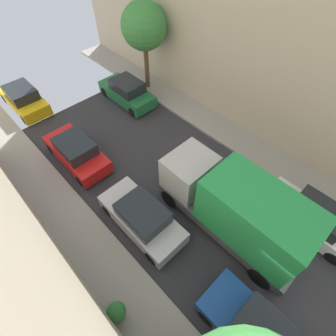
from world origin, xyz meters
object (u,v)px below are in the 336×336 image
object	(u,v)px
parked_car_right_3	(127,92)
parked_car_left_4	(77,152)
parked_car_left_2	(260,336)
parked_car_left_3	(142,218)
delivery_truck	(236,208)
parked_car_right_2	(311,217)
street_tree_1	(144,27)
parked_car_left_5	(24,99)
potted_plant_2	(117,312)

from	to	relation	value
parked_car_right_3	parked_car_left_4	bearing A→B (deg)	-155.06
parked_car_left_2	parked_car_left_3	bearing A→B (deg)	90.00
parked_car_left_2	parked_car_right_3	distance (m)	15.06
parked_car_left_3	delivery_truck	xyz separation A→B (m)	(2.70, -2.82, 1.07)
parked_car_right_2	parked_car_right_3	size ratio (longest dim) A/B	1.00
parked_car_right_3	street_tree_1	xyz separation A→B (m)	(2.05, 0.26, 3.53)
parked_car_left_3	parked_car_right_3	xyz separation A→B (m)	(5.40, 7.98, 0.00)
parked_car_left_4	parked_car_right_2	bearing A→B (deg)	-63.07
parked_car_left_3	parked_car_left_5	size ratio (longest dim) A/B	1.00
potted_plant_2	parked_car_right_3	bearing A→B (deg)	50.42
parked_car_left_2	delivery_truck	size ratio (longest dim) A/B	0.64
parked_car_left_5	parked_car_right_3	xyz separation A→B (m)	(5.40, -4.11, 0.00)
potted_plant_2	parked_car_right_2	bearing A→B (deg)	-19.26
parked_car_left_4	delivery_truck	size ratio (longest dim) A/B	0.64
parked_car_left_5	street_tree_1	size ratio (longest dim) A/B	0.76
parked_car_right_2	potted_plant_2	world-z (taller)	parked_car_right_2
parked_car_left_2	parked_car_right_3	xyz separation A→B (m)	(5.40, 14.06, 0.00)
street_tree_1	parked_car_left_2	bearing A→B (deg)	-117.48
parked_car_left_3	delivery_truck	bearing A→B (deg)	-46.22
parked_car_left_5	potted_plant_2	bearing A→B (deg)	-101.96
delivery_truck	potted_plant_2	distance (m)	5.86
parked_car_left_4	delivery_truck	world-z (taller)	delivery_truck
parked_car_left_4	parked_car_left_5	size ratio (longest dim) A/B	1.00
parked_car_right_2	delivery_truck	bearing A→B (deg)	138.97
street_tree_1	parked_car_left_5	bearing A→B (deg)	152.69
parked_car_left_3	potted_plant_2	bearing A→B (deg)	-143.74
parked_car_left_5	parked_car_right_3	world-z (taller)	same
parked_car_right_2	street_tree_1	bearing A→B (deg)	81.31
delivery_truck	street_tree_1	distance (m)	12.28
parked_car_left_4	parked_car_left_5	xyz separation A→B (m)	(0.00, 6.62, 0.00)
parked_car_right_2	street_tree_1	xyz separation A→B (m)	(2.05, 13.40, 3.53)
parked_car_left_2	parked_car_left_5	size ratio (longest dim) A/B	1.00
street_tree_1	potted_plant_2	xyz separation A→B (m)	(-10.48, -10.46, -3.55)
parked_car_left_2	delivery_truck	xyz separation A→B (m)	(2.70, 3.27, 1.07)
parked_car_left_5	delivery_truck	xyz separation A→B (m)	(2.70, -14.90, 1.07)
parked_car_left_5	delivery_truck	size ratio (longest dim) A/B	0.64
parked_car_left_4	parked_car_right_2	xyz separation A→B (m)	(5.40, -10.63, 0.00)
parked_car_left_4	parked_car_right_3	world-z (taller)	same
parked_car_left_3	parked_car_right_3	world-z (taller)	same
delivery_truck	street_tree_1	world-z (taller)	street_tree_1
parked_car_left_3	street_tree_1	xyz separation A→B (m)	(7.45, 8.24, 3.53)
parked_car_left_4	parked_car_right_2	world-z (taller)	same
parked_car_right_2	street_tree_1	world-z (taller)	street_tree_1
parked_car_left_2	street_tree_1	size ratio (longest dim) A/B	0.76
delivery_truck	parked_car_right_2	bearing A→B (deg)	-41.03
parked_car_left_2	parked_car_right_3	world-z (taller)	same
parked_car_left_2	parked_car_right_2	xyz separation A→B (m)	(5.40, 0.92, 0.00)
parked_car_left_4	delivery_truck	bearing A→B (deg)	-71.94
parked_car_left_2	parked_car_right_3	size ratio (longest dim) A/B	1.00
parked_car_right_2	parked_car_right_3	distance (m)	13.14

